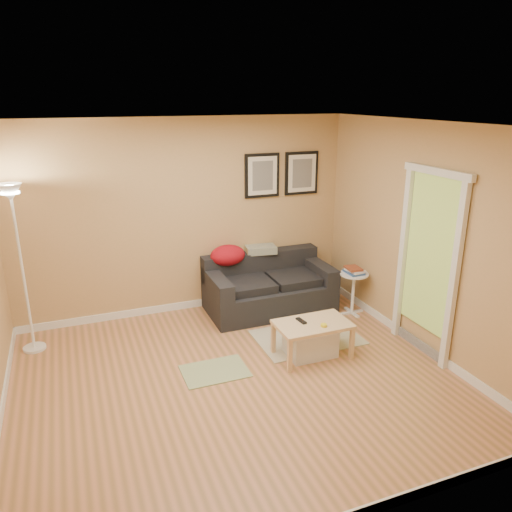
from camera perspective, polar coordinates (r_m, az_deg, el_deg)
name	(u,v)px	position (r m, az deg, el deg)	size (l,w,h in m)	color
floor	(237,380)	(5.34, -2.24, -14.19)	(4.50, 4.50, 0.00)	#C27C53
ceiling	(233,125)	(4.51, -2.66, 14.91)	(4.50, 4.50, 0.00)	white
wall_back	(186,218)	(6.62, -8.12, 4.42)	(4.50, 4.50, 0.00)	tan
wall_front	(343,364)	(3.11, 9.98, -12.19)	(4.50, 4.50, 0.00)	tan
wall_right	(424,240)	(5.86, 18.86, 1.80)	(4.00, 4.00, 0.00)	tan
baseboard_back	(190,304)	(7.01, -7.64, -5.57)	(4.50, 0.02, 0.10)	white
baseboard_right	(412,339)	(6.30, 17.62, -9.17)	(0.02, 4.00, 0.10)	white
sofa	(270,284)	(6.77, 1.58, -3.30)	(1.70, 0.90, 0.75)	black
red_throw	(228,255)	(6.72, -3.29, 0.09)	(0.48, 0.36, 0.28)	#B11024
plaid_throw	(261,249)	(6.93, 0.54, 0.77)	(0.42, 0.26, 0.10)	#C4C072
framed_print_left	(262,176)	(6.82, 0.71, 9.29)	(0.50, 0.04, 0.60)	black
framed_print_right	(301,173)	(7.06, 5.29, 9.53)	(0.50, 0.04, 0.60)	black
area_rug	(307,337)	(6.19, 5.96, -9.34)	(1.25, 0.85, 0.01)	beige
green_runner	(215,371)	(5.49, -4.78, -13.14)	(0.70, 0.50, 0.01)	#668C4C
coffee_table	(312,339)	(5.71, 6.52, -9.58)	(0.83, 0.51, 0.42)	#E4BA8B
remote_control	(301,321)	(5.63, 5.25, -7.47)	(0.05, 0.16, 0.02)	black
tape_roll	(324,325)	(5.54, 7.85, -7.96)	(0.07, 0.07, 0.03)	yellow
storage_bin	(310,341)	(5.75, 6.30, -9.73)	(0.56, 0.41, 0.34)	white
side_table	(353,294)	(6.81, 11.16, -4.28)	(0.38, 0.38, 0.58)	white
book_stack	(354,270)	(6.70, 11.28, -1.62)	(0.20, 0.26, 0.08)	#2B4D83
floor_lamp	(23,275)	(6.10, -25.35, -2.00)	(0.26, 0.26, 1.97)	white
doorway	(427,267)	(5.80, 19.14, -1.25)	(0.12, 1.01, 2.13)	white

